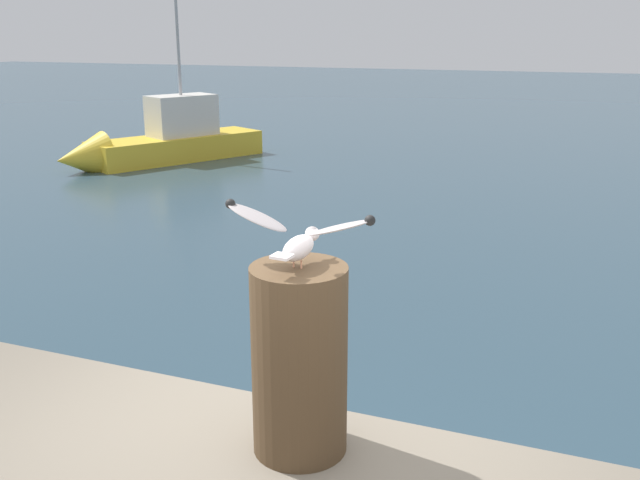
# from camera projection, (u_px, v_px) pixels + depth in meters

# --- Properties ---
(mooring_post) EXTENTS (0.43, 0.43, 0.87)m
(mooring_post) POSITION_uv_depth(u_px,v_px,m) (299.00, 360.00, 3.10)
(mooring_post) COLOR #4C3823
(mooring_post) RESTS_ON harbor_quay
(seagull) EXTENTS (0.69, 0.39, 0.27)m
(seagull) POSITION_uv_depth(u_px,v_px,m) (299.00, 237.00, 2.94)
(seagull) COLOR tan
(seagull) RESTS_ON mooring_post
(boat_yellow) EXTENTS (3.68, 5.54, 4.44)m
(boat_yellow) POSITION_uv_depth(u_px,v_px,m) (157.00, 142.00, 18.32)
(boat_yellow) COLOR yellow
(boat_yellow) RESTS_ON ground_plane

